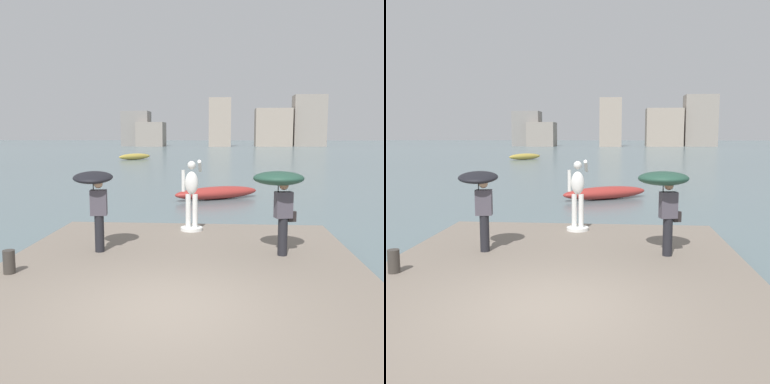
# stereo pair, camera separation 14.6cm
# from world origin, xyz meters

# --- Properties ---
(ground_plane) EXTENTS (400.00, 400.00, 0.00)m
(ground_plane) POSITION_xyz_m (0.00, 40.00, 0.00)
(ground_plane) COLOR slate
(pier) EXTENTS (7.86, 9.68, 0.40)m
(pier) POSITION_xyz_m (0.00, 1.84, 0.20)
(pier) COLOR slate
(pier) RESTS_ON ground
(statue_white_figure) EXTENTS (0.64, 0.88, 2.05)m
(statue_white_figure) POSITION_xyz_m (-0.03, 5.72, 1.35)
(statue_white_figure) COLOR white
(statue_white_figure) RESTS_ON pier
(onlooker_left) EXTENTS (1.06, 1.08, 1.95)m
(onlooker_left) POSITION_xyz_m (-2.11, 3.23, 1.87)
(onlooker_left) COLOR black
(onlooker_left) RESTS_ON pier
(onlooker_right) EXTENTS (1.38, 1.39, 1.95)m
(onlooker_right) POSITION_xyz_m (2.16, 3.22, 2.00)
(onlooker_right) COLOR black
(onlooker_right) RESTS_ON pier
(mooring_bollard) EXTENTS (0.24, 0.24, 0.48)m
(mooring_bollard) POSITION_xyz_m (-3.37, 1.46, 0.64)
(mooring_bollard) COLOR #38332D
(mooring_bollard) RESTS_ON pier
(boat_near) EXTENTS (4.43, 3.11, 0.62)m
(boat_near) POSITION_xyz_m (0.55, 14.72, 0.31)
(boat_near) COLOR #9E2D28
(boat_near) RESTS_ON ground
(boat_mid) EXTENTS (3.84, 4.43, 0.77)m
(boat_mid) POSITION_xyz_m (-10.52, 48.44, 0.38)
(boat_mid) COLOR #B2993D
(boat_mid) RESTS_ON ground
(distant_skyline) EXTENTS (54.99, 10.29, 13.67)m
(distant_skyline) POSITION_xyz_m (3.30, 113.61, 5.43)
(distant_skyline) COLOR gray
(distant_skyline) RESTS_ON ground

